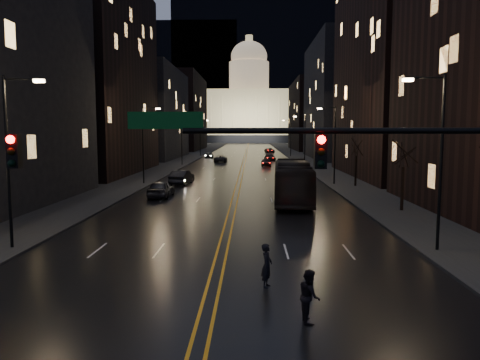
# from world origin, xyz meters

# --- Properties ---
(ground) EXTENTS (900.00, 900.00, 0.00)m
(ground) POSITION_xyz_m (0.00, 0.00, 0.00)
(ground) COLOR black
(ground) RESTS_ON ground
(road) EXTENTS (20.00, 320.00, 0.02)m
(road) POSITION_xyz_m (0.00, 130.00, 0.01)
(road) COLOR black
(road) RESTS_ON ground
(sidewalk_left) EXTENTS (8.00, 320.00, 0.16)m
(sidewalk_left) POSITION_xyz_m (-14.00, 130.00, 0.08)
(sidewalk_left) COLOR black
(sidewalk_left) RESTS_ON ground
(sidewalk_right) EXTENTS (8.00, 320.00, 0.16)m
(sidewalk_right) POSITION_xyz_m (14.00, 130.00, 0.08)
(sidewalk_right) COLOR black
(sidewalk_right) RESTS_ON ground
(center_line) EXTENTS (0.62, 320.00, 0.01)m
(center_line) POSITION_xyz_m (0.00, 130.00, 0.03)
(center_line) COLOR orange
(center_line) RESTS_ON road
(building_left_mid) EXTENTS (12.00, 30.00, 28.00)m
(building_left_mid) POSITION_xyz_m (-21.00, 54.00, 14.00)
(building_left_mid) COLOR black
(building_left_mid) RESTS_ON ground
(building_left_far) EXTENTS (12.00, 34.00, 20.00)m
(building_left_far) POSITION_xyz_m (-21.00, 92.00, 10.00)
(building_left_far) COLOR black
(building_left_far) RESTS_ON ground
(building_left_dist) EXTENTS (12.00, 40.00, 24.00)m
(building_left_dist) POSITION_xyz_m (-21.00, 140.00, 12.00)
(building_left_dist) COLOR black
(building_left_dist) RESTS_ON ground
(building_right_tall) EXTENTS (12.00, 30.00, 38.00)m
(building_right_tall) POSITION_xyz_m (21.00, 50.00, 19.00)
(building_right_tall) COLOR black
(building_right_tall) RESTS_ON ground
(building_right_mid) EXTENTS (12.00, 34.00, 26.00)m
(building_right_mid) POSITION_xyz_m (21.00, 92.00, 13.00)
(building_right_mid) COLOR black
(building_right_mid) RESTS_ON ground
(building_right_dist) EXTENTS (12.00, 40.00, 22.00)m
(building_right_dist) POSITION_xyz_m (21.00, 140.00, 11.00)
(building_right_dist) COLOR black
(building_right_dist) RESTS_ON ground
(mountain_ridge) EXTENTS (520.00, 60.00, 130.00)m
(mountain_ridge) POSITION_xyz_m (40.00, 380.00, 65.00)
(mountain_ridge) COLOR black
(mountain_ridge) RESTS_ON ground
(capitol) EXTENTS (90.00, 50.00, 58.50)m
(capitol) POSITION_xyz_m (0.00, 250.00, 17.15)
(capitol) COLOR black
(capitol) RESTS_ON ground
(traffic_signal) EXTENTS (17.29, 0.45, 7.00)m
(traffic_signal) POSITION_xyz_m (5.91, -0.00, 5.10)
(traffic_signal) COLOR black
(traffic_signal) RESTS_ON ground
(streetlamp_right_near) EXTENTS (2.13, 0.25, 9.00)m
(streetlamp_right_near) POSITION_xyz_m (10.81, 10.00, 5.08)
(streetlamp_right_near) COLOR black
(streetlamp_right_near) RESTS_ON ground
(streetlamp_left_near) EXTENTS (2.13, 0.25, 9.00)m
(streetlamp_left_near) POSITION_xyz_m (-10.81, 10.00, 5.08)
(streetlamp_left_near) COLOR black
(streetlamp_left_near) RESTS_ON ground
(streetlamp_right_mid) EXTENTS (2.13, 0.25, 9.00)m
(streetlamp_right_mid) POSITION_xyz_m (10.81, 40.00, 5.08)
(streetlamp_right_mid) COLOR black
(streetlamp_right_mid) RESTS_ON ground
(streetlamp_left_mid) EXTENTS (2.13, 0.25, 9.00)m
(streetlamp_left_mid) POSITION_xyz_m (-10.81, 40.00, 5.08)
(streetlamp_left_mid) COLOR black
(streetlamp_left_mid) RESTS_ON ground
(streetlamp_right_far) EXTENTS (2.13, 0.25, 9.00)m
(streetlamp_right_far) POSITION_xyz_m (10.81, 70.00, 5.08)
(streetlamp_right_far) COLOR black
(streetlamp_right_far) RESTS_ON ground
(streetlamp_left_far) EXTENTS (2.13, 0.25, 9.00)m
(streetlamp_left_far) POSITION_xyz_m (-10.81, 70.00, 5.08)
(streetlamp_left_far) COLOR black
(streetlamp_left_far) RESTS_ON ground
(streetlamp_right_dist) EXTENTS (2.13, 0.25, 9.00)m
(streetlamp_right_dist) POSITION_xyz_m (10.81, 100.00, 5.08)
(streetlamp_right_dist) COLOR black
(streetlamp_right_dist) RESTS_ON ground
(streetlamp_left_dist) EXTENTS (2.13, 0.25, 9.00)m
(streetlamp_left_dist) POSITION_xyz_m (-10.81, 100.00, 5.08)
(streetlamp_left_dist) COLOR black
(streetlamp_left_dist) RESTS_ON ground
(tree_right_mid) EXTENTS (2.40, 2.40, 6.65)m
(tree_right_mid) POSITION_xyz_m (13.00, 22.00, 4.53)
(tree_right_mid) COLOR black
(tree_right_mid) RESTS_ON ground
(tree_right_far) EXTENTS (2.40, 2.40, 6.65)m
(tree_right_far) POSITION_xyz_m (13.00, 38.00, 4.53)
(tree_right_far) COLOR black
(tree_right_far) RESTS_ON ground
(bus) EXTENTS (3.76, 13.17, 3.63)m
(bus) POSITION_xyz_m (5.09, 26.99, 1.81)
(bus) COLOR black
(bus) RESTS_ON ground
(oncoming_car_a) EXTENTS (2.02, 4.88, 1.65)m
(oncoming_car_a) POSITION_xyz_m (-6.94, 29.44, 0.83)
(oncoming_car_a) COLOR black
(oncoming_car_a) RESTS_ON ground
(oncoming_car_b) EXTENTS (2.37, 5.25, 1.67)m
(oncoming_car_b) POSITION_xyz_m (-6.56, 40.01, 0.84)
(oncoming_car_b) COLOR black
(oncoming_car_b) RESTS_ON ground
(oncoming_car_c) EXTENTS (2.45, 5.06, 1.39)m
(oncoming_car_c) POSITION_xyz_m (-4.64, 79.12, 0.69)
(oncoming_car_c) COLOR black
(oncoming_car_c) RESTS_ON ground
(oncoming_car_d) EXTENTS (1.98, 4.56, 1.31)m
(oncoming_car_d) POSITION_xyz_m (-8.18, 92.53, 0.65)
(oncoming_car_d) COLOR black
(oncoming_car_d) RESTS_ON ground
(receding_car_a) EXTENTS (1.96, 4.93, 1.59)m
(receding_car_a) POSITION_xyz_m (5.86, 42.32, 0.80)
(receding_car_a) COLOR black
(receding_car_a) RESTS_ON ground
(receding_car_b) EXTENTS (1.72, 4.22, 1.44)m
(receding_car_b) POSITION_xyz_m (4.05, 68.07, 0.72)
(receding_car_b) COLOR black
(receding_car_b) RESTS_ON ground
(receding_car_c) EXTENTS (2.43, 5.08, 1.43)m
(receding_car_c) POSITION_xyz_m (5.28, 82.94, 0.72)
(receding_car_c) COLOR black
(receding_car_c) RESTS_ON ground
(receding_car_d) EXTENTS (2.92, 5.20, 1.37)m
(receding_car_d) POSITION_xyz_m (6.65, 119.75, 0.69)
(receding_car_d) COLOR black
(receding_car_d) RESTS_ON ground
(pedestrian_a) EXTENTS (0.58, 0.73, 1.77)m
(pedestrian_a) POSITION_xyz_m (2.12, 4.46, 0.88)
(pedestrian_a) COLOR black
(pedestrian_a) RESTS_ON ground
(pedestrian_b) EXTENTS (0.51, 0.87, 1.74)m
(pedestrian_b) POSITION_xyz_m (3.40, 1.12, 0.87)
(pedestrian_b) COLOR black
(pedestrian_b) RESTS_ON ground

